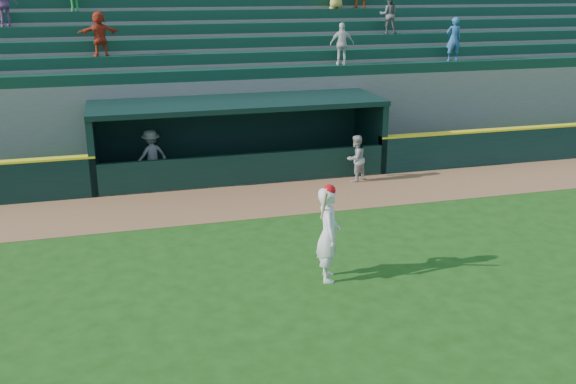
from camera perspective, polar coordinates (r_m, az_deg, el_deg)
name	(u,v)px	position (r m, az deg, el deg)	size (l,w,h in m)	color
ground	(307,269)	(14.38, 1.70, -6.85)	(120.00, 120.00, 0.00)	#1C4711
warning_track	(258,200)	(18.78, -2.66, -0.73)	(40.00, 3.00, 0.01)	#905F39
dugout_player_front	(356,158)	(20.50, 6.04, 2.99)	(0.73, 0.57, 1.50)	#9F9F9A
dugout_player_inside	(151,155)	(20.99, -12.05, 3.24)	(1.06, 0.61, 1.64)	#A0A09B
dugout	(237,132)	(21.34, -4.57, 5.32)	(9.40, 2.80, 2.46)	slate
stands	(214,81)	(25.59, -6.58, 9.76)	(34.50, 6.25, 7.42)	slate
batter_at_plate	(328,233)	(13.54, 3.61, -3.65)	(0.64, 0.90, 2.14)	silver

